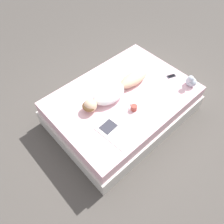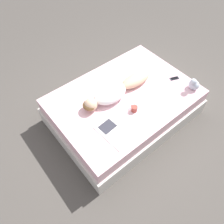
{
  "view_description": "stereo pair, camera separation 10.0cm",
  "coord_description": "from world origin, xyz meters",
  "px_view_note": "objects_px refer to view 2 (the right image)",
  "views": [
    {
      "loc": [
        -1.49,
        1.58,
        2.9
      ],
      "look_at": [
        -0.16,
        0.36,
        0.57
      ],
      "focal_mm": 35.0,
      "sensor_mm": 36.0,
      "label": 1
    },
    {
      "loc": [
        -1.56,
        1.51,
        2.9
      ],
      "look_at": [
        -0.16,
        0.36,
        0.57
      ],
      "focal_mm": 35.0,
      "sensor_mm": 36.0,
      "label": 2
    }
  ],
  "objects_px": {
    "person": "(115,91)",
    "cell_phone": "(174,78)",
    "open_magazine": "(114,132)",
    "coffee_mug": "(134,109)"
  },
  "relations": [
    {
      "from": "open_magazine",
      "to": "person",
      "type": "bearing_deg",
      "value": -46.09
    },
    {
      "from": "open_magazine",
      "to": "coffee_mug",
      "type": "xyz_separation_m",
      "value": [
        0.1,
        -0.45,
        0.04
      ]
    },
    {
      "from": "person",
      "to": "cell_phone",
      "type": "height_order",
      "value": "person"
    },
    {
      "from": "open_magazine",
      "to": "cell_phone",
      "type": "bearing_deg",
      "value": -87.8
    },
    {
      "from": "person",
      "to": "cell_phone",
      "type": "xyz_separation_m",
      "value": [
        -0.32,
        -0.94,
        -0.08
      ]
    },
    {
      "from": "coffee_mug",
      "to": "person",
      "type": "bearing_deg",
      "value": 2.44
    },
    {
      "from": "open_magazine",
      "to": "cell_phone",
      "type": "distance_m",
      "value": 1.38
    },
    {
      "from": "person",
      "to": "open_magazine",
      "type": "bearing_deg",
      "value": 140.21
    },
    {
      "from": "coffee_mug",
      "to": "cell_phone",
      "type": "xyz_separation_m",
      "value": [
        0.07,
        -0.93,
        -0.04
      ]
    },
    {
      "from": "open_magazine",
      "to": "coffee_mug",
      "type": "distance_m",
      "value": 0.46
    }
  ]
}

